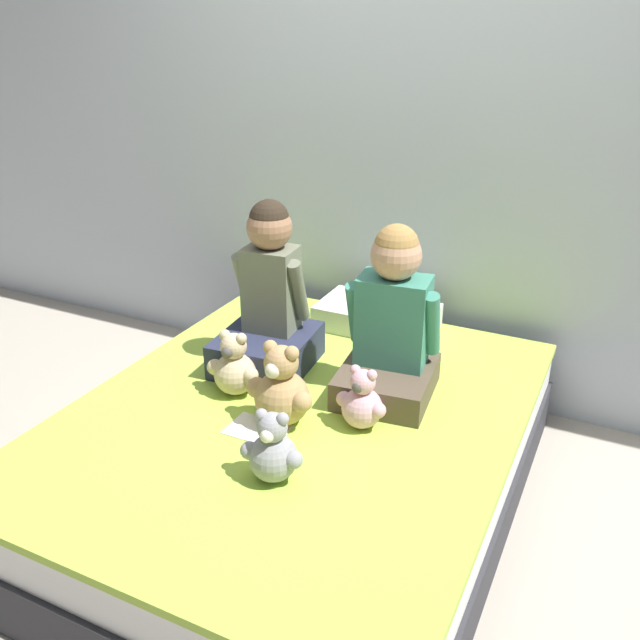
% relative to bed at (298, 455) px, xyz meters
% --- Properties ---
extents(ground_plane, '(14.00, 14.00, 0.00)m').
position_rel_bed_xyz_m(ground_plane, '(0.00, 0.00, -0.20)').
color(ground_plane, '#B2A899').
extents(wall_behind_bed, '(8.00, 0.06, 2.50)m').
position_rel_bed_xyz_m(wall_behind_bed, '(0.00, 1.09, 1.05)').
color(wall_behind_bed, silver).
rests_on(wall_behind_bed, ground_plane).
extents(bed, '(1.56, 1.93, 0.41)m').
position_rel_bed_xyz_m(bed, '(0.00, 0.00, 0.00)').
color(bed, '#2D2D33').
rests_on(bed, ground_plane).
extents(child_on_left, '(0.39, 0.43, 0.68)m').
position_rel_bed_xyz_m(child_on_left, '(-0.27, 0.27, 0.47)').
color(child_on_left, '#282D47').
rests_on(child_on_left, bed).
extents(child_on_right, '(0.38, 0.42, 0.65)m').
position_rel_bed_xyz_m(child_on_right, '(0.25, 0.28, 0.48)').
color(child_on_right, brown).
rests_on(child_on_right, bed).
extents(teddy_bear_held_by_left_child, '(0.21, 0.16, 0.26)m').
position_rel_bed_xyz_m(teddy_bear_held_by_left_child, '(-0.26, -0.00, 0.31)').
color(teddy_bear_held_by_left_child, '#D1B78E').
rests_on(teddy_bear_held_by_left_child, bed).
extents(teddy_bear_held_by_right_child, '(0.19, 0.14, 0.23)m').
position_rel_bed_xyz_m(teddy_bear_held_by_right_child, '(0.25, 0.00, 0.30)').
color(teddy_bear_held_by_right_child, '#DBA3B2').
rests_on(teddy_bear_held_by_right_child, bed).
extents(teddy_bear_between_children, '(0.26, 0.20, 0.31)m').
position_rel_bed_xyz_m(teddy_bear_between_children, '(-0.01, -0.10, 0.34)').
color(teddy_bear_between_children, tan).
rests_on(teddy_bear_between_children, bed).
extents(teddy_bear_at_foot_of_bed, '(0.20, 0.15, 0.24)m').
position_rel_bed_xyz_m(teddy_bear_at_foot_of_bed, '(0.12, -0.39, 0.31)').
color(teddy_bear_at_foot_of_bed, '#939399').
rests_on(teddy_bear_at_foot_of_bed, bed).
extents(pillow_at_headboard, '(0.53, 0.31, 0.11)m').
position_rel_bed_xyz_m(pillow_at_headboard, '(0.00, 0.78, 0.26)').
color(pillow_at_headboard, silver).
rests_on(pillow_at_headboard, bed).
extents(sign_card, '(0.21, 0.15, 0.00)m').
position_rel_bed_xyz_m(sign_card, '(-0.06, -0.19, 0.21)').
color(sign_card, white).
rests_on(sign_card, bed).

